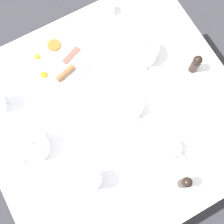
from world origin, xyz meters
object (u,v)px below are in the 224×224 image
at_px(creamer_jug, 109,9).
at_px(pepper_grinder, 185,183).
at_px(fork_by_plate, 130,187).
at_px(breakfast_plate, 55,63).
at_px(teapot_near, 144,51).
at_px(teacup_with_saucer_left, 133,109).
at_px(teacup_with_saucer_right, 170,149).
at_px(teapot_far, 34,146).
at_px(napkin_folded, 183,103).
at_px(salt_grinder, 196,64).
at_px(water_glass_short, 92,180).

height_order(creamer_jug, pepper_grinder, pepper_grinder).
bearing_deg(creamer_jug, fork_by_plate, -22.84).
xyz_separation_m(breakfast_plate, pepper_grinder, (0.75, 0.22, 0.05)).
distance_m(teapot_near, teacup_with_saucer_left, 0.28).
bearing_deg(teacup_with_saucer_right, creamer_jug, 171.91).
bearing_deg(fork_by_plate, teacup_with_saucer_right, 103.72).
xyz_separation_m(teapot_far, pepper_grinder, (0.43, 0.47, 0.02)).
relative_size(breakfast_plate, napkin_folded, 1.80).
bearing_deg(breakfast_plate, salt_grinder, 58.44).
relative_size(teapot_near, salt_grinder, 1.48).
bearing_deg(teacup_with_saucer_right, salt_grinder, 132.47).
relative_size(teapot_near, fork_by_plate, 0.99).
bearing_deg(teacup_with_saucer_right, napkin_folded, 132.42).
bearing_deg(teacup_with_saucer_right, pepper_grinder, -11.00).
xyz_separation_m(teacup_with_saucer_right, water_glass_short, (-0.04, -0.35, 0.03)).
relative_size(teacup_with_saucer_left, water_glass_short, 1.38).
distance_m(teapot_far, creamer_jug, 0.74).
distance_m(water_glass_short, fork_by_plate, 0.17).
relative_size(teacup_with_saucer_left, pepper_grinder, 1.35).
height_order(teapot_far, napkin_folded, teapot_far).
distance_m(teacup_with_saucer_left, napkin_folded, 0.23).
bearing_deg(napkin_folded, salt_grinder, 132.53).
xyz_separation_m(water_glass_short, salt_grinder, (-0.23, 0.64, 0.00)).
relative_size(breakfast_plate, water_glass_short, 2.74).
bearing_deg(teapot_near, teacup_with_saucer_right, 20.43).
bearing_deg(fork_by_plate, creamer_jug, 157.16).
bearing_deg(teacup_with_saucer_right, teapot_near, 163.62).
height_order(teapot_near, teacup_with_saucer_right, teapot_near).
height_order(teapot_far, salt_grinder, salt_grinder).
bearing_deg(teapot_far, pepper_grinder, -63.23).
height_order(teapot_near, creamer_jug, teapot_near).
xyz_separation_m(teapot_near, teapot_far, (0.15, -0.63, 0.00)).
height_order(creamer_jug, salt_grinder, salt_grinder).
bearing_deg(fork_by_plate, salt_grinder, 121.98).
xyz_separation_m(teacup_with_saucer_left, fork_by_plate, (0.28, -0.18, -0.02)).
xyz_separation_m(breakfast_plate, water_glass_short, (0.56, -0.10, 0.05)).
distance_m(creamer_jug, pepper_grinder, 0.88).
height_order(breakfast_plate, water_glass_short, water_glass_short).
xyz_separation_m(creamer_jug, fork_by_plate, (0.78, -0.33, -0.03)).
distance_m(breakfast_plate, teacup_with_saucer_right, 0.65).
bearing_deg(teapot_near, napkin_folded, 43.90).
relative_size(teacup_with_saucer_left, fork_by_plate, 0.90).
xyz_separation_m(teacup_with_saucer_right, salt_grinder, (-0.27, 0.29, 0.03)).
bearing_deg(teapot_near, teapot_far, -39.43).
distance_m(teapot_near, creamer_jug, 0.29).
bearing_deg(breakfast_plate, napkin_folded, 42.61).
bearing_deg(pepper_grinder, creamer_jug, 171.42).
xyz_separation_m(teapot_far, creamer_jug, (-0.44, 0.60, -0.02)).
height_order(breakfast_plate, salt_grinder, salt_grinder).
height_order(napkin_folded, fork_by_plate, napkin_folded).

